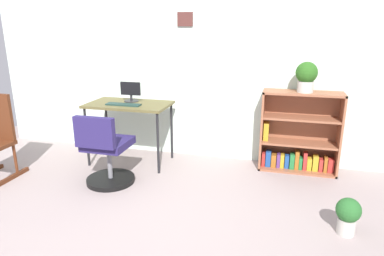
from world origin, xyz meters
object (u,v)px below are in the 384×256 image
(office_chair, at_px, (106,155))
(bookshelf_low, at_px, (298,136))
(potted_plant_floor, at_px, (348,214))
(potted_plant_on_shelf, at_px, (306,76))
(keyboard, at_px, (123,105))
(monitor, at_px, (131,92))
(desk, at_px, (129,108))

(office_chair, height_order, bookshelf_low, bookshelf_low)
(bookshelf_low, distance_m, potted_plant_floor, 1.36)
(potted_plant_on_shelf, bearing_deg, keyboard, -170.16)
(monitor, bearing_deg, potted_plant_floor, -24.81)
(potted_plant_floor, bearing_deg, keyboard, 159.60)
(bookshelf_low, bearing_deg, desk, -171.67)
(desk, bearing_deg, bookshelf_low, 8.33)
(potted_plant_on_shelf, relative_size, potted_plant_floor, 1.06)
(bookshelf_low, bearing_deg, potted_plant_on_shelf, -68.39)
(desk, distance_m, monitor, 0.21)
(bookshelf_low, relative_size, potted_plant_floor, 2.96)
(monitor, height_order, keyboard, monitor)
(keyboard, bearing_deg, office_chair, -85.95)
(desk, height_order, potted_plant_floor, desk)
(potted_plant_floor, bearing_deg, office_chair, 171.79)
(office_chair, xyz_separation_m, potted_plant_floor, (2.33, -0.34, -0.16))
(desk, bearing_deg, keyboard, -96.67)
(monitor, xyz_separation_m, potted_plant_on_shelf, (2.03, 0.14, 0.25))
(monitor, relative_size, bookshelf_low, 0.27)
(office_chair, bearing_deg, bookshelf_low, 25.85)
(bookshelf_low, xyz_separation_m, potted_plant_floor, (0.36, -1.29, -0.23))
(desk, height_order, office_chair, office_chair)
(monitor, height_order, bookshelf_low, monitor)
(potted_plant_floor, bearing_deg, bookshelf_low, 105.74)
(keyboard, distance_m, bookshelf_low, 2.08)
(potted_plant_on_shelf, bearing_deg, office_chair, -155.74)
(office_chair, distance_m, potted_plant_floor, 2.36)
(desk, xyz_separation_m, office_chair, (0.02, -0.66, -0.35))
(office_chair, bearing_deg, potted_plant_floor, -8.21)
(potted_plant_on_shelf, bearing_deg, desk, -173.34)
(monitor, bearing_deg, office_chair, -87.20)
(monitor, bearing_deg, potted_plant_on_shelf, 3.91)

